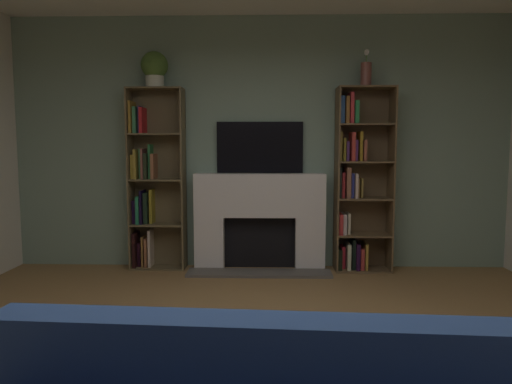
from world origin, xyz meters
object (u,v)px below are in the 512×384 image
at_px(vase_with_flowers, 366,73).
at_px(coffee_table, 282,368).
at_px(tv, 260,147).
at_px(potted_plant, 155,68).
at_px(bookshelf_left, 152,183).
at_px(fireplace, 260,218).
at_px(bookshelf_right, 357,184).

bearing_deg(vase_with_flowers, coffee_table, -107.45).
distance_m(tv, potted_plant, 1.44).
relative_size(bookshelf_left, coffee_table, 2.20).
bearing_deg(vase_with_flowers, tv, 174.02).
height_order(tv, potted_plant, potted_plant).
relative_size(fireplace, coffee_table, 1.70).
bearing_deg(bookshelf_right, fireplace, 179.69).
bearing_deg(bookshelf_right, vase_with_flowers, -20.90).
relative_size(fireplace, bookshelf_right, 0.77).
height_order(tv, vase_with_flowers, vase_with_flowers).
xyz_separation_m(bookshelf_right, vase_with_flowers, (0.07, -0.03, 1.20)).
xyz_separation_m(bookshelf_left, coffee_table, (1.38, -3.19, -0.57)).
bearing_deg(tv, coffee_table, -87.20).
xyz_separation_m(tv, bookshelf_left, (-1.22, -0.07, -0.40)).
distance_m(fireplace, bookshelf_right, 1.15).
distance_m(potted_plant, coffee_table, 3.86).
xyz_separation_m(fireplace, bookshelf_right, (1.08, -0.01, 0.39)).
xyz_separation_m(tv, bookshelf_right, (1.08, -0.09, -0.40)).
relative_size(tv, bookshelf_right, 0.48).
bearing_deg(fireplace, bookshelf_right, -0.31).
bearing_deg(tv, bookshelf_right, -4.94).
bearing_deg(coffee_table, vase_with_flowers, 72.55).
bearing_deg(fireplace, tv, 90.00).
distance_m(bookshelf_right, coffee_table, 3.35).
bearing_deg(coffee_table, tv, 92.80).
relative_size(bookshelf_left, vase_with_flowers, 5.09).
distance_m(bookshelf_left, coffee_table, 3.52).
bearing_deg(bookshelf_left, fireplace, -0.79).
xyz_separation_m(potted_plant, vase_with_flowers, (2.29, -0.00, -0.07)).
height_order(bookshelf_left, coffee_table, bookshelf_left).
bearing_deg(potted_plant, vase_with_flowers, -0.00).
bearing_deg(fireplace, vase_with_flowers, -1.64).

